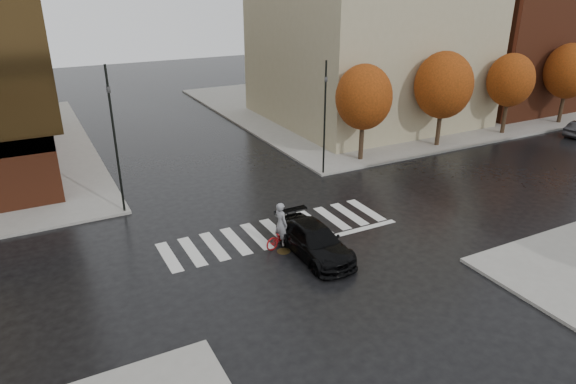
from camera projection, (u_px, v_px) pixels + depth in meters
name	position (u px, v px, depth m)	size (l,w,h in m)	color
ground	(281.00, 235.00, 25.41)	(120.00, 120.00, 0.00)	black
sidewalk_ne	(372.00, 104.00, 51.54)	(30.00, 30.00, 0.15)	gray
crosswalk	(276.00, 231.00, 25.82)	(12.00, 3.00, 0.01)	silver
building_ne_tan	(368.00, 12.00, 43.05)	(16.00, 16.00, 18.00)	tan
building_ne_brick	(507.00, 29.00, 49.89)	(14.00, 14.00, 14.00)	#622B17
tree_ne_a	(364.00, 97.00, 34.02)	(3.80, 3.80, 6.50)	#2F2014
tree_ne_b	(444.00, 85.00, 36.97)	(4.20, 4.20, 6.89)	#2F2014
tree_ne_c	(511.00, 80.00, 40.07)	(3.60, 3.60, 6.31)	#2F2014
tree_ne_d	(569.00, 71.00, 43.02)	(4.00, 4.00, 6.70)	#2F2014
sedan	(315.00, 241.00, 23.37)	(2.01, 4.95, 1.44)	black
cyclist	(282.00, 232.00, 24.11)	(2.09, 1.10, 2.26)	#9B0E11
traffic_light_nw	(114.00, 130.00, 26.04)	(0.24, 0.21, 7.79)	black
traffic_light_ne	(325.00, 111.00, 31.64)	(0.17, 0.20, 7.11)	black
fire_hydrant	(44.00, 192.00, 29.05)	(0.27, 0.27, 0.76)	#BF850B
manhole	(284.00, 251.00, 23.94)	(0.64, 0.64, 0.01)	#4E3F1C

